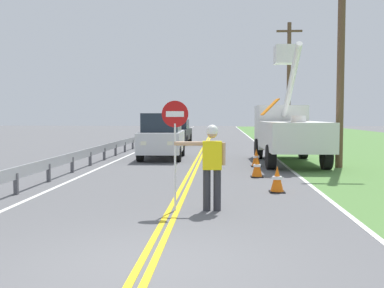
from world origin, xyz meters
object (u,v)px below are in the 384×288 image
Objects in this scene: stop_sign_paddle at (175,130)px; oncoming_suv_nearest at (162,136)px; utility_bucket_truck at (287,130)px; utility_pole_near at (341,49)px; traffic_cone_lead at (277,180)px; oncoming_sedan_second at (176,132)px; traffic_cone_mid at (257,167)px; utility_pole_mid at (289,81)px; traffic_cone_tail at (256,158)px; flagger_worker at (212,162)px.

stop_sign_paddle is 0.50× the size of oncoming_suv_nearest.
utility_bucket_truck is 1.48× the size of oncoming_suv_nearest.
utility_pole_near is 7.93m from traffic_cone_lead.
oncoming_sedan_second is at bearing 92.05° from oncoming_suv_nearest.
traffic_cone_mid is (4.27, -17.05, -0.50)m from oncoming_sedan_second.
utility_pole_mid reaches higher than traffic_cone_tail.
traffic_cone_mid is at bearing 75.84° from flagger_worker.
traffic_cone_mid is (2.15, 5.51, -1.37)m from stop_sign_paddle.
stop_sign_paddle is 6.07m from traffic_cone_mid.
stop_sign_paddle is 0.34× the size of utility_bucket_truck.
flagger_worker is 3.07m from traffic_cone_lead.
stop_sign_paddle is 0.27× the size of utility_pole_near.
flagger_worker is at bearing 3.31° from stop_sign_paddle.
utility_pole_mid is at bearing 89.00° from utility_pole_near.
flagger_worker reaches higher than traffic_cone_lead.
oncoming_suv_nearest is at bearing 165.43° from utility_bucket_truck.
stop_sign_paddle is 11.07m from utility_bucket_truck.
flagger_worker is 22.70m from oncoming_sedan_second.
flagger_worker is 8.81m from traffic_cone_tail.
utility_pole_mid reaches higher than utility_bucket_truck.
utility_bucket_truck is (3.79, 10.39, -0.31)m from stop_sign_paddle.
traffic_cone_lead is (4.19, -9.31, -0.72)m from oncoming_suv_nearest.
flagger_worker is 2.61× the size of traffic_cone_tail.
oncoming_sedan_second reaches higher than traffic_cone_tail.
utility_pole_near is 15.71m from utility_pole_mid.
traffic_cone_lead is (4.57, -20.04, -0.50)m from oncoming_sedan_second.
utility_bucket_truck is 9.81× the size of traffic_cone_tail.
utility_pole_near reaches higher than traffic_cone_mid.
traffic_cone_mid is (-1.64, -4.89, -1.06)m from utility_bucket_truck.
utility_pole_near is at bearing -91.00° from utility_pole_mid.
oncoming_suv_nearest is (-1.75, 11.83, -0.65)m from stop_sign_paddle.
oncoming_suv_nearest is at bearing -121.26° from utility_pole_mid.
utility_bucket_truck is at bearing -14.57° from oncoming_suv_nearest.
traffic_cone_tail is at bearing -37.55° from oncoming_suv_nearest.
utility_bucket_truck reaches higher than stop_sign_paddle.
oncoming_suv_nearest is at bearing -87.95° from oncoming_sedan_second.
flagger_worker is 5.68m from traffic_cone_mid.
traffic_cone_mid is 1.00× the size of traffic_cone_tail.
utility_pole_near is (7.64, -14.04, 3.69)m from oncoming_sedan_second.
utility_pole_mid reaches higher than traffic_cone_mid.
stop_sign_paddle reaches higher than traffic_cone_lead.
utility_pole_near is at bearing -61.45° from oncoming_sedan_second.
utility_bucket_truck reaches higher than traffic_cone_tail.
oncoming_suv_nearest is 6.64× the size of traffic_cone_tail.
utility_bucket_truck is 0.80× the size of utility_pole_mid.
traffic_cone_mid is at bearing -75.93° from oncoming_sedan_second.
utility_pole_mid is 22.35m from traffic_cone_lead.
oncoming_sedan_second is at bearing 95.39° from stop_sign_paddle.
traffic_cone_lead and traffic_cone_mid have the same top height.
traffic_cone_mid is at bearing -100.99° from utility_pole_mid.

